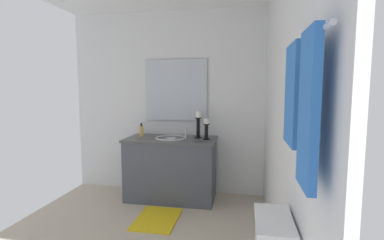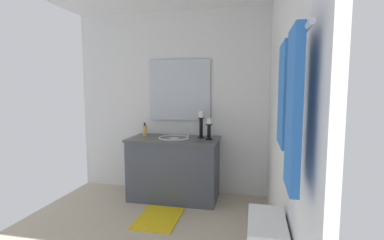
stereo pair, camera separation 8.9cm
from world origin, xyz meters
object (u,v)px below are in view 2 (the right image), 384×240
at_px(towel_near_vanity, 284,95).
at_px(bath_mat, 159,218).
at_px(candle_holder_tall, 209,129).
at_px(vanity_cabinet, 174,168).
at_px(towel_center, 294,110).
at_px(towel_bar, 295,41).
at_px(sink_basin, 174,141).
at_px(candle_holder_short, 201,124).
at_px(soap_bottle, 145,131).
at_px(mirror, 179,90).

bearing_deg(towel_near_vanity, bath_mat, -142.94).
distance_m(candle_holder_tall, bath_mat, 1.20).
xyz_separation_m(vanity_cabinet, bath_mat, (0.63, 0.00, -0.39)).
bearing_deg(towel_center, towel_bar, 173.98).
distance_m(vanity_cabinet, candle_holder_tall, 0.70).
relative_size(sink_basin, candle_holder_tall, 1.54).
bearing_deg(towel_near_vanity, candle_holder_tall, -162.32).
relative_size(candle_holder_short, bath_mat, 0.57).
relative_size(candle_holder_tall, bath_mat, 0.44).
distance_m(soap_bottle, towel_center, 2.97).
distance_m(mirror, towel_bar, 2.81).
height_order(mirror, towel_near_vanity, mirror).
bearing_deg(towel_center, candle_holder_short, -162.74).
height_order(towel_near_vanity, towel_center, same).
relative_size(candle_holder_tall, towel_near_vanity, 0.57).
distance_m(vanity_cabinet, towel_center, 2.86).
bearing_deg(towel_near_vanity, vanity_cabinet, -151.99).
height_order(soap_bottle, towel_bar, towel_bar).
bearing_deg(sink_basin, vanity_cabinet, -90.00).
distance_m(candle_holder_tall, candle_holder_short, 0.15).
bearing_deg(mirror, towel_bar, 24.01).
bearing_deg(sink_basin, mirror, -179.80).
bearing_deg(candle_holder_tall, towel_near_vanity, 17.68).
bearing_deg(sink_basin, towel_bar, 26.55).
bearing_deg(sink_basin, towel_near_vanity, 27.99).
bearing_deg(towel_bar, sink_basin, -153.45).
distance_m(soap_bottle, towel_near_vanity, 2.69).
distance_m(towel_bar, bath_mat, 2.56).
bearing_deg(candle_holder_short, towel_bar, 18.82).
bearing_deg(vanity_cabinet, candle_holder_tall, 88.23).
bearing_deg(candle_holder_short, towel_near_vanity, 19.75).
distance_m(sink_basin, towel_near_vanity, 2.48).
bearing_deg(candle_holder_short, vanity_cabinet, -77.54).
bearing_deg(vanity_cabinet, towel_bar, 26.57).
bearing_deg(towel_near_vanity, towel_bar, 6.02).
relative_size(candle_holder_tall, towel_bar, 0.38).
height_order(soap_bottle, towel_near_vanity, towel_near_vanity).
bearing_deg(towel_bar, vanity_cabinet, -153.43).
height_order(sink_basin, candle_holder_tall, candle_holder_tall).
height_order(candle_holder_tall, towel_near_vanity, towel_near_vanity).
distance_m(towel_near_vanity, towel_center, 0.34).
height_order(candle_holder_tall, candle_holder_short, candle_holder_short).
bearing_deg(bath_mat, towel_center, 31.56).
bearing_deg(vanity_cabinet, soap_bottle, -95.59).
xyz_separation_m(vanity_cabinet, towel_center, (2.45, 1.12, 0.95)).
bearing_deg(towel_center, mirror, -157.65).
bearing_deg(towel_near_vanity, towel_center, 0.00).
bearing_deg(mirror, soap_bottle, -59.55).
xyz_separation_m(candle_holder_short, towel_center, (2.53, 0.79, 0.37)).
distance_m(candle_holder_tall, towel_center, 2.56).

